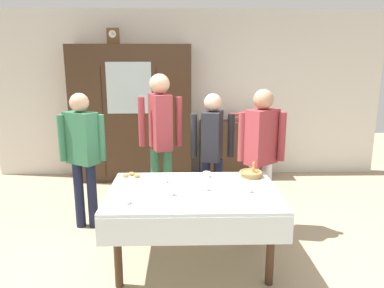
{
  "coord_description": "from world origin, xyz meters",
  "views": [
    {
      "loc": [
        -0.1,
        -3.42,
        1.92
      ],
      "look_at": [
        0.0,
        0.2,
        1.08
      ],
      "focal_mm": 34.04,
      "sensor_mm": 36.0,
      "label": 1
    }
  ],
  "objects_px": {
    "tea_cup_mid_right": "(205,188)",
    "person_behind_table_left": "(261,147)",
    "mantel_clock": "(113,36)",
    "person_by_cabinet": "(82,148)",
    "book_stack": "(234,117)",
    "bread_basket": "(251,174)",
    "tea_cup_center": "(163,181)",
    "spoon_far_right": "(131,186)",
    "tea_cup_mid_left": "(170,193)",
    "tea_cup_near_left": "(126,201)",
    "tea_cup_far_left": "(207,175)",
    "spoon_near_right": "(191,185)",
    "bookshelf_low": "(233,149)",
    "person_near_right_end": "(160,131)",
    "person_behind_table_right": "(212,145)",
    "tea_cup_front_edge": "(248,190)",
    "wall_cabinet": "(132,114)",
    "dining_table": "(193,201)",
    "pastry_plate": "(131,177)"
  },
  "relations": [
    {
      "from": "person_behind_table_left",
      "to": "person_by_cabinet",
      "type": "bearing_deg",
      "value": 175.79
    },
    {
      "from": "pastry_plate",
      "to": "person_behind_table_left",
      "type": "bearing_deg",
      "value": 10.76
    },
    {
      "from": "tea_cup_center",
      "to": "spoon_far_right",
      "type": "height_order",
      "value": "tea_cup_center"
    },
    {
      "from": "bookshelf_low",
      "to": "tea_cup_center",
      "type": "height_order",
      "value": "bookshelf_low"
    },
    {
      "from": "person_behind_table_right",
      "to": "person_near_right_end",
      "type": "height_order",
      "value": "person_near_right_end"
    },
    {
      "from": "bookshelf_low",
      "to": "tea_cup_front_edge",
      "type": "relative_size",
      "value": 8.4
    },
    {
      "from": "tea_cup_far_left",
      "to": "person_behind_table_right",
      "type": "relative_size",
      "value": 0.08
    },
    {
      "from": "tea_cup_near_left",
      "to": "tea_cup_center",
      "type": "xyz_separation_m",
      "value": [
        0.28,
        0.53,
        0.0
      ]
    },
    {
      "from": "tea_cup_far_left",
      "to": "person_by_cabinet",
      "type": "distance_m",
      "value": 1.45
    },
    {
      "from": "mantel_clock",
      "to": "person_by_cabinet",
      "type": "distance_m",
      "value": 2.21
    },
    {
      "from": "bookshelf_low",
      "to": "tea_cup_front_edge",
      "type": "height_order",
      "value": "bookshelf_low"
    },
    {
      "from": "dining_table",
      "to": "mantel_clock",
      "type": "relative_size",
      "value": 6.61
    },
    {
      "from": "tea_cup_near_left",
      "to": "bread_basket",
      "type": "distance_m",
      "value": 1.38
    },
    {
      "from": "tea_cup_near_left",
      "to": "bread_basket",
      "type": "height_order",
      "value": "bread_basket"
    },
    {
      "from": "person_by_cabinet",
      "to": "tea_cup_mid_left",
      "type": "bearing_deg",
      "value": -42.45
    },
    {
      "from": "tea_cup_front_edge",
      "to": "tea_cup_mid_right",
      "type": "relative_size",
      "value": 1.0
    },
    {
      "from": "bookshelf_low",
      "to": "spoon_near_right",
      "type": "bearing_deg",
      "value": -106.95
    },
    {
      "from": "tea_cup_center",
      "to": "person_by_cabinet",
      "type": "xyz_separation_m",
      "value": [
        -0.93,
        0.58,
        0.19
      ]
    },
    {
      "from": "tea_cup_far_left",
      "to": "person_near_right_end",
      "type": "relative_size",
      "value": 0.07
    },
    {
      "from": "dining_table",
      "to": "wall_cabinet",
      "type": "height_order",
      "value": "wall_cabinet"
    },
    {
      "from": "tea_cup_near_left",
      "to": "spoon_near_right",
      "type": "xyz_separation_m",
      "value": [
        0.55,
        0.45,
        -0.02
      ]
    },
    {
      "from": "tea_cup_far_left",
      "to": "person_behind_table_right",
      "type": "xyz_separation_m",
      "value": [
        0.1,
        0.6,
        0.17
      ]
    },
    {
      "from": "bookshelf_low",
      "to": "tea_cup_mid_right",
      "type": "bearing_deg",
      "value": -103.37
    },
    {
      "from": "tea_cup_mid_left",
      "to": "tea_cup_near_left",
      "type": "distance_m",
      "value": 0.41
    },
    {
      "from": "tea_cup_mid_left",
      "to": "person_by_cabinet",
      "type": "distance_m",
      "value": 1.38
    },
    {
      "from": "person_behind_table_right",
      "to": "tea_cup_front_edge",
      "type": "bearing_deg",
      "value": -76.84
    },
    {
      "from": "book_stack",
      "to": "spoon_near_right",
      "type": "relative_size",
      "value": 1.63
    },
    {
      "from": "book_stack",
      "to": "person_behind_table_left",
      "type": "bearing_deg",
      "value": -89.07
    },
    {
      "from": "book_stack",
      "to": "tea_cup_mid_left",
      "type": "bearing_deg",
      "value": -109.06
    },
    {
      "from": "dining_table",
      "to": "tea_cup_far_left",
      "type": "bearing_deg",
      "value": 69.15
    },
    {
      "from": "tea_cup_mid_left",
      "to": "person_near_right_end",
      "type": "relative_size",
      "value": 0.07
    },
    {
      "from": "person_behind_table_left",
      "to": "tea_cup_mid_left",
      "type": "bearing_deg",
      "value": -141.61
    },
    {
      "from": "tea_cup_mid_right",
      "to": "person_behind_table_left",
      "type": "relative_size",
      "value": 0.08
    },
    {
      "from": "wall_cabinet",
      "to": "person_by_cabinet",
      "type": "bearing_deg",
      "value": -100.35
    },
    {
      "from": "tea_cup_mid_left",
      "to": "person_behind_table_left",
      "type": "distance_m",
      "value": 1.27
    },
    {
      "from": "tea_cup_center",
      "to": "spoon_near_right",
      "type": "relative_size",
      "value": 1.09
    },
    {
      "from": "bookshelf_low",
      "to": "person_behind_table_right",
      "type": "distance_m",
      "value": 1.78
    },
    {
      "from": "spoon_near_right",
      "to": "spoon_far_right",
      "type": "height_order",
      "value": "same"
    },
    {
      "from": "tea_cup_front_edge",
      "to": "pastry_plate",
      "type": "bearing_deg",
      "value": 157.88
    },
    {
      "from": "book_stack",
      "to": "spoon_near_right",
      "type": "bearing_deg",
      "value": -106.95
    },
    {
      "from": "spoon_far_right",
      "to": "wall_cabinet",
      "type": "bearing_deg",
      "value": 97.1
    },
    {
      "from": "mantel_clock",
      "to": "tea_cup_mid_right",
      "type": "height_order",
      "value": "mantel_clock"
    },
    {
      "from": "wall_cabinet",
      "to": "mantel_clock",
      "type": "relative_size",
      "value": 8.94
    },
    {
      "from": "bread_basket",
      "to": "tea_cup_mid_left",
      "type": "bearing_deg",
      "value": -147.71
    },
    {
      "from": "tea_cup_center",
      "to": "person_behind_table_right",
      "type": "xyz_separation_m",
      "value": [
        0.55,
        0.76,
        0.17
      ]
    },
    {
      "from": "dining_table",
      "to": "tea_cup_center",
      "type": "bearing_deg",
      "value": 140.96
    },
    {
      "from": "bookshelf_low",
      "to": "tea_cup_far_left",
      "type": "bearing_deg",
      "value": -104.62
    },
    {
      "from": "dining_table",
      "to": "person_by_cabinet",
      "type": "xyz_separation_m",
      "value": [
        -1.22,
        0.82,
        0.31
      ]
    },
    {
      "from": "spoon_near_right",
      "to": "spoon_far_right",
      "type": "bearing_deg",
      "value": -178.24
    },
    {
      "from": "book_stack",
      "to": "bread_basket",
      "type": "bearing_deg",
      "value": -93.13
    }
  ]
}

